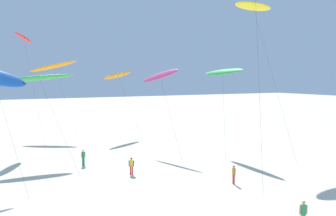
% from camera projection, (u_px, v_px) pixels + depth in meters
% --- Properties ---
extents(flying_kite_0, '(2.94, 11.06, 10.38)m').
position_uv_depth(flying_kite_0, '(160.00, 76.00, 40.75)').
color(flying_kite_0, '#EA5193').
rests_on(flying_kite_0, ground).
extents(flying_kite_1, '(5.44, 7.35, 17.64)m').
position_uv_depth(flying_kite_1, '(253.00, 6.00, 38.54)').
color(flying_kite_1, yellow).
rests_on(flying_kite_1, ground).
extents(flying_kite_3, '(3.36, 8.17, 10.30)m').
position_uv_depth(flying_kite_3, '(223.00, 72.00, 39.71)').
color(flying_kite_3, green).
rests_on(flying_kite_3, ground).
extents(flying_kite_7, '(7.07, 9.89, 11.94)m').
position_uv_depth(flying_kite_7, '(53.00, 66.00, 51.62)').
color(flying_kite_7, orange).
rests_on(flying_kite_7, ground).
extents(flying_kite_9, '(3.42, 5.97, 14.92)m').
position_uv_depth(flying_kite_9, '(24.00, 38.00, 43.08)').
color(flying_kite_9, red).
rests_on(flying_kite_9, ground).
extents(flying_kite_10, '(6.12, 11.11, 10.35)m').
position_uv_depth(flying_kite_10, '(118.00, 75.00, 51.54)').
color(flying_kite_10, orange).
rests_on(flying_kite_10, ground).
extents(flying_kite_11, '(7.40, 9.27, 9.66)m').
position_uv_depth(flying_kite_11, '(39.00, 78.00, 36.44)').
color(flying_kite_11, green).
rests_on(flying_kite_11, ground).
extents(person_foreground_walker, '(0.48, 0.30, 1.68)m').
position_uv_depth(person_foreground_walker, '(83.00, 157.00, 34.22)').
color(person_foreground_walker, '#338E56').
rests_on(person_foreground_walker, ground).
extents(person_near_right, '(0.46, 0.32, 1.61)m').
position_uv_depth(person_near_right, '(131.00, 165.00, 30.98)').
color(person_near_right, red).
rests_on(person_near_right, ground).
extents(person_mid_field, '(0.27, 0.50, 1.61)m').
position_uv_depth(person_mid_field, '(234.00, 174.00, 28.19)').
color(person_mid_field, red).
rests_on(person_mid_field, ground).
extents(person_far_watcher, '(0.49, 0.29, 1.61)m').
position_uv_depth(person_far_watcher, '(303.00, 213.00, 20.06)').
color(person_far_watcher, '#338E56').
rests_on(person_far_watcher, ground).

